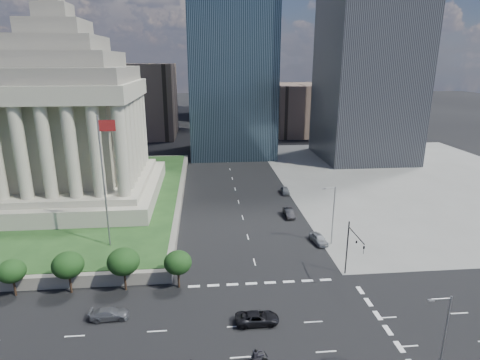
{
  "coord_description": "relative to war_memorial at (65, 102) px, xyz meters",
  "views": [
    {
      "loc": [
        -7.24,
        -34.03,
        29.28
      ],
      "look_at": [
        -2.79,
        13.66,
        14.94
      ],
      "focal_mm": 30.0,
      "sensor_mm": 36.0,
      "label": 1
    }
  ],
  "objects": [
    {
      "name": "plaza_terrace",
      "position": [
        -11.0,
        2.0,
        -20.5
      ],
      "size": [
        66.0,
        70.0,
        1.8
      ],
      "primitive_type": "cube",
      "color": "#646156",
      "rests_on": "ground"
    },
    {
      "name": "war_memorial",
      "position": [
        0.0,
        0.0,
        0.0
      ],
      "size": [
        34.0,
        34.0,
        39.0
      ],
      "primitive_type": null,
      "color": "#9F9A85",
      "rests_on": "plaza_lawn"
    },
    {
      "name": "flagpole",
      "position": [
        12.17,
        -24.0,
        -8.29
      ],
      "size": [
        2.52,
        0.24,
        20.0
      ],
      "color": "slate",
      "rests_on": "plaza_lawn"
    },
    {
      "name": "parked_sedan_far",
      "position": [
        45.12,
        3.51,
        -20.66
      ],
      "size": [
        1.95,
        4.41,
        1.48
      ],
      "primitive_type": "imported",
      "rotation": [
        0.0,
        0.0,
        -0.05
      ],
      "color": "slate",
      "rests_on": "ground"
    },
    {
      "name": "traffic_signal_ne",
      "position": [
        46.5,
        -34.3,
        -16.15
      ],
      "size": [
        0.3,
        5.74,
        8.0
      ],
      "color": "black",
      "rests_on": "ground"
    },
    {
      "name": "street_lamp_north",
      "position": [
        47.33,
        -23.0,
        -15.74
      ],
      "size": [
        2.13,
        0.22,
        10.0
      ],
      "color": "slate",
      "rests_on": "ground"
    },
    {
      "name": "pickup_truck",
      "position": [
        32.43,
        -42.62,
        -20.69
      ],
      "size": [
        5.08,
        2.35,
        1.41
      ],
      "primitive_type": "imported",
      "rotation": [
        0.0,
        0.0,
        1.57
      ],
      "color": "black",
      "rests_on": "ground"
    },
    {
      "name": "street_lamp_south",
      "position": [
        47.33,
        -54.0,
        -15.74
      ],
      "size": [
        2.13,
        0.22,
        10.0
      ],
      "color": "slate",
      "rests_on": "ground"
    },
    {
      "name": "ground",
      "position": [
        34.0,
        52.0,
        -21.4
      ],
      "size": [
        500.0,
        500.0,
        0.0
      ],
      "primitive_type": "plane",
      "color": "black",
      "rests_on": "ground"
    },
    {
      "name": "suv_grey",
      "position": [
        15.24,
        -40.15,
        -20.74
      ],
      "size": [
        4.63,
        2.06,
        1.32
      ],
      "primitive_type": "imported",
      "rotation": [
        0.0,
        0.0,
        1.62
      ],
      "color": "#4F5056",
      "rests_on": "ground"
    },
    {
      "name": "midrise_glass",
      "position": [
        36.0,
        47.0,
        8.6
      ],
      "size": [
        26.0,
        26.0,
        60.0
      ],
      "primitive_type": "cube",
      "color": "black",
      "rests_on": "ground"
    },
    {
      "name": "building_filler_nw",
      "position": [
        4.0,
        82.0,
        -7.4
      ],
      "size": [
        24.0,
        30.0,
        28.0
      ],
      "primitive_type": "cube",
      "color": "brown",
      "rests_on": "ground"
    },
    {
      "name": "parked_sedan_near",
      "position": [
        45.5,
        -22.43,
        -20.62
      ],
      "size": [
        4.81,
        2.52,
        1.56
      ],
      "primitive_type": "imported",
      "rotation": [
        0.0,
        0.0,
        0.15
      ],
      "color": "gray",
      "rests_on": "ground"
    },
    {
      "name": "building_filler_ne",
      "position": [
        66.0,
        82.0,
        -11.4
      ],
      "size": [
        20.0,
        30.0,
        20.0
      ],
      "primitive_type": "cube",
      "color": "brown",
      "rests_on": "ground"
    },
    {
      "name": "motorcycle_lead",
      "position": [
        31.25,
        -49.54,
        -20.32
      ],
      "size": [
        2.99,
        1.34,
        2.15
      ],
      "primitive_type": null,
      "rotation": [
        0.0,
        0.0,
        0.2
      ],
      "color": "black",
      "rests_on": "ground"
    },
    {
      "name": "parked_sedan_mid",
      "position": [
        43.0,
        -10.39,
        -20.64
      ],
      "size": [
        4.66,
        1.68,
        1.53
      ],
      "primitive_type": "imported",
      "rotation": [
        0.0,
        0.0,
        0.01
      ],
      "color": "black",
      "rests_on": "ground"
    },
    {
      "name": "sidewalk_ne",
      "position": [
        80.0,
        12.0,
        -21.38
      ],
      "size": [
        68.0,
        90.0,
        0.03
      ],
      "primitive_type": "cube",
      "color": "slate",
      "rests_on": "ground"
    },
    {
      "name": "plaza_lawn",
      "position": [
        -11.0,
        2.0,
        -19.55
      ],
      "size": [
        64.0,
        68.0,
        0.1
      ],
      "primitive_type": "cube",
      "color": "#1C3B18",
      "rests_on": "plaza_terrace"
    }
  ]
}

